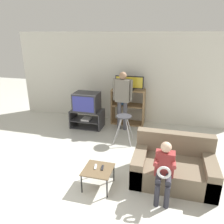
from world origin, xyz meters
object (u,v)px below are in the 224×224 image
Objects in this scene: tv_stand at (87,119)px; remote_control_black at (102,168)px; media_shelf at (128,106)px; television_flat at (129,83)px; folding_stool at (124,121)px; person_standing_adult at (123,96)px; snack_table at (98,171)px; person_seated_child at (164,167)px; television_main at (87,102)px; remote_control_white at (96,167)px; couch at (173,166)px.

remote_control_black is (1.20, -2.37, 0.12)m from tv_stand.
media_shelf is 2.94m from remote_control_black.
media_shelf is 1.30× the size of television_flat.
media_shelf is 1.49× the size of folding_stool.
remote_control_black is at bearing -85.43° from person_standing_adult.
snack_table is 0.51× the size of person_seated_child.
snack_table is 0.30× the size of person_standing_adult.
tv_stand is 1.24m from media_shelf.
television_main is 1.02m from person_standing_adult.
person_standing_adult is at bearing 78.91° from remote_control_white.
media_shelf is 2.94m from remote_control_white.
couch is at bearing -61.60° from television_flat.
person_seated_child is at bearing -13.61° from remote_control_white.
television_flat reaches higher than remote_control_black.
media_shelf is 0.65× the size of person_standing_adult.
tv_stand reaches higher than remote_control_black.
tv_stand is 0.51m from television_main.
remote_control_white is (1.07, -2.37, 0.12)m from tv_stand.
tv_stand is at bearing -174.26° from person_standing_adult.
person_seated_child is (1.03, -0.02, 0.20)m from remote_control_black.
remote_control_white is at bearing 146.00° from snack_table.
remote_control_black is 1.00× the size of remote_control_white.
snack_table is (0.06, -2.97, -0.21)m from media_shelf.
television_main is at bearing 115.08° from snack_table.
television_flat is 0.83× the size of person_seated_child.
television_main is 0.42× the size of person_standing_adult.
television_flat is 0.51m from person_standing_adult.
media_shelf is at bearing 81.16° from person_standing_adult.
remote_control_white is at bearing -89.94° from media_shelf.
television_main is 0.48× the size of couch.
person_seated_child is (1.02, -1.73, -0.00)m from folding_stool.
television_flat is at bearing 25.94° from television_main.
television_flat is at bearing 90.73° from snack_table.
television_flat is at bearing 80.58° from remote_control_black.
snack_table is (1.13, -2.41, 0.07)m from tv_stand.
television_main reaches higher than person_seated_child.
couch is (1.29, -2.38, -0.96)m from television_flat.
tv_stand is 1.56m from television_flat.
couch is at bearing -37.86° from television_main.
snack_table is at bearing -86.97° from person_standing_adult.
remote_control_black is at bearing -63.28° from television_main.
television_main is 4.75× the size of remote_control_white.
folding_stool is at bearing 72.80° from remote_control_white.
television_main is at bearing 132.89° from person_seated_child.
remote_control_black is at bearing -87.53° from media_shelf.
person_seated_child reaches higher than remote_control_black.
tv_stand is 1.31× the size of television_main.
remote_control_black is at bearing 178.99° from person_seated_child.
snack_table is 3.41× the size of remote_control_black.
snack_table is (1.13, -2.41, -0.44)m from television_main.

